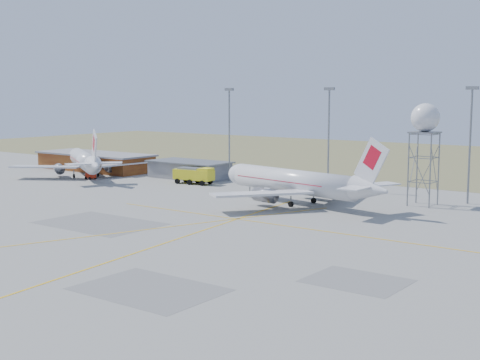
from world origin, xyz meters
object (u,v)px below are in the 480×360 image
Objects in this scene: fire_truck at (195,176)px; radar_tower at (424,149)px; baggage_tug at (91,176)px; airliner_far at (85,161)px; airliner_main at (297,182)px.

radar_tower is at bearing -3.50° from fire_truck.
radar_tower reaches higher than fire_truck.
fire_truck is 25.64m from baggage_tug.
airliner_far is 1.81× the size of radar_tower.
radar_tower is (18.25, 11.86, 6.05)m from airliner_main.
fire_truck is at bearing 21.86° from baggage_tug.
baggage_tug is at bearing -174.93° from airliner_far.
radar_tower is (78.81, 8.00, 6.25)m from airliner_far.
airliner_main is at bearing -22.91° from fire_truck.
baggage_tug is (-74.17, -10.37, -9.22)m from radar_tower.
radar_tower is at bearing -135.71° from airliner_main.
baggage_tug is (-24.38, -7.87, -1.06)m from fire_truck.
radar_tower is 7.44× the size of baggage_tug.
airliner_main is at bearing 2.44° from baggage_tug.
airliner_far is 29.60m from fire_truck.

